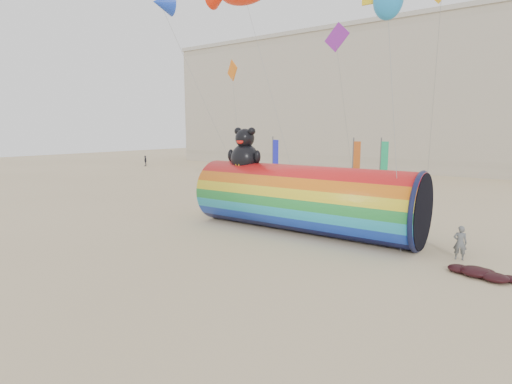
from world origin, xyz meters
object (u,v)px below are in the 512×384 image
Objects in this scene: fabric_bundle at (481,273)px; kite_handler at (460,243)px; hotel_building at (352,101)px; windsock_assembly at (303,197)px.

kite_handler is at bearing 119.54° from fabric_bundle.
windsock_assembly is at bearing -71.36° from hotel_building.
hotel_building is at bearing -72.84° from kite_handler.
windsock_assembly reaches higher than fabric_bundle.
hotel_building is 45.44m from windsock_assembly.
windsock_assembly is 9.84m from fabric_bundle.
windsock_assembly is 8.37× the size of kite_handler.
hotel_building is at bearing 117.89° from fabric_bundle.
windsock_assembly is at bearing 165.83° from fabric_bundle.
fabric_bundle is at bearing -14.17° from windsock_assembly.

